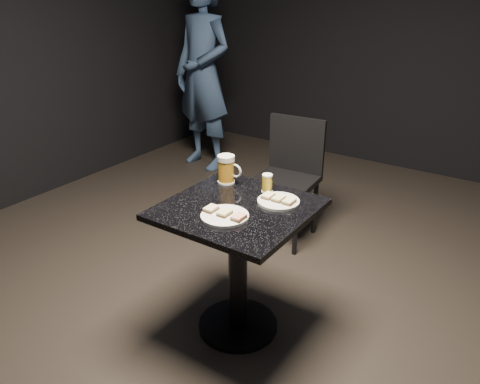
{
  "coord_description": "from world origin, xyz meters",
  "views": [
    {
      "loc": [
        1.18,
        -1.72,
        1.77
      ],
      "look_at": [
        0.0,
        0.02,
        0.82
      ],
      "focal_mm": 35.0,
      "sensor_mm": 36.0,
      "label": 1
    }
  ],
  "objects_px": {
    "plate_small": "(278,201)",
    "patron": "(203,75)",
    "beer_mug": "(227,169)",
    "plate_large": "(225,216)",
    "beer_tumbler": "(267,183)",
    "chair": "(289,172)",
    "table": "(238,248)"
  },
  "relations": [
    {
      "from": "plate_small",
      "to": "patron",
      "type": "xyz_separation_m",
      "value": [
        -1.87,
        1.77,
        0.18
      ]
    },
    {
      "from": "beer_mug",
      "to": "patron",
      "type": "bearing_deg",
      "value": 131.41
    },
    {
      "from": "plate_large",
      "to": "patron",
      "type": "xyz_separation_m",
      "value": [
        -1.74,
        2.06,
        0.18
      ]
    },
    {
      "from": "plate_small",
      "to": "beer_mug",
      "type": "distance_m",
      "value": 0.38
    },
    {
      "from": "beer_tumbler",
      "to": "chair",
      "type": "height_order",
      "value": "chair"
    },
    {
      "from": "plate_small",
      "to": "beer_tumbler",
      "type": "bearing_deg",
      "value": 144.45
    },
    {
      "from": "plate_small",
      "to": "beer_tumbler",
      "type": "relative_size",
      "value": 2.18
    },
    {
      "from": "patron",
      "to": "beer_mug",
      "type": "bearing_deg",
      "value": -40.37
    },
    {
      "from": "beer_tumbler",
      "to": "plate_small",
      "type": "bearing_deg",
      "value": -35.55
    },
    {
      "from": "plate_large",
      "to": "beer_tumbler",
      "type": "bearing_deg",
      "value": 88.27
    },
    {
      "from": "beer_mug",
      "to": "chair",
      "type": "distance_m",
      "value": 0.95
    },
    {
      "from": "table",
      "to": "chair",
      "type": "distance_m",
      "value": 1.14
    },
    {
      "from": "table",
      "to": "beer_mug",
      "type": "height_order",
      "value": "beer_mug"
    },
    {
      "from": "patron",
      "to": "beer_mug",
      "type": "xyz_separation_m",
      "value": [
        1.51,
        -1.71,
        -0.11
      ]
    },
    {
      "from": "table",
      "to": "chair",
      "type": "xyz_separation_m",
      "value": [
        -0.3,
        1.1,
        -0.01
      ]
    },
    {
      "from": "plate_large",
      "to": "table",
      "type": "distance_m",
      "value": 0.28
    },
    {
      "from": "table",
      "to": "beer_tumbler",
      "type": "distance_m",
      "value": 0.37
    },
    {
      "from": "plate_large",
      "to": "beer_mug",
      "type": "height_order",
      "value": "beer_mug"
    },
    {
      "from": "beer_mug",
      "to": "beer_tumbler",
      "type": "relative_size",
      "value": 1.61
    },
    {
      "from": "plate_large",
      "to": "table",
      "type": "relative_size",
      "value": 0.31
    },
    {
      "from": "patron",
      "to": "plate_small",
      "type": "bearing_deg",
      "value": -35.22
    },
    {
      "from": "plate_small",
      "to": "beer_mug",
      "type": "relative_size",
      "value": 1.35
    },
    {
      "from": "plate_small",
      "to": "chair",
      "type": "bearing_deg",
      "value": 115.32
    },
    {
      "from": "beer_mug",
      "to": "chair",
      "type": "height_order",
      "value": "beer_mug"
    },
    {
      "from": "patron",
      "to": "beer_mug",
      "type": "height_order",
      "value": "patron"
    },
    {
      "from": "beer_mug",
      "to": "chair",
      "type": "bearing_deg",
      "value": 95.4
    },
    {
      "from": "plate_small",
      "to": "patron",
      "type": "height_order",
      "value": "patron"
    },
    {
      "from": "beer_mug",
      "to": "chair",
      "type": "relative_size",
      "value": 0.18
    },
    {
      "from": "table",
      "to": "beer_mug",
      "type": "distance_m",
      "value": 0.44
    },
    {
      "from": "beer_tumbler",
      "to": "chair",
      "type": "xyz_separation_m",
      "value": [
        -0.33,
        0.87,
        -0.3
      ]
    },
    {
      "from": "plate_large",
      "to": "beer_tumbler",
      "type": "height_order",
      "value": "beer_tumbler"
    },
    {
      "from": "patron",
      "to": "beer_tumbler",
      "type": "xyz_separation_m",
      "value": [
        1.76,
        -1.69,
        -0.14
      ]
    }
  ]
}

